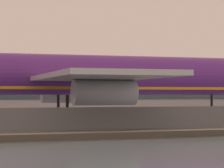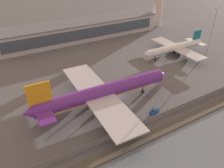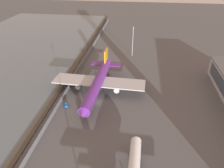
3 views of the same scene
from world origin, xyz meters
TOP-DOWN VIEW (x-y plane):
  - ground_plane at (0.00, 0.00)m, footprint 500.00×500.00m
  - shoreline_seawall at (0.00, -20.50)m, footprint 320.00×3.00m
  - perimeter_fence at (0.00, -16.00)m, footprint 280.00×0.10m
  - cargo_jet_purple at (-7.85, -1.27)m, footprint 50.07×43.04m
  - baggage_tug at (4.67, -13.01)m, footprint 3.52×2.43m
  - apron_light_mast_apron_east at (-54.44, 11.96)m, footprint 3.20×0.40m

SIDE VIEW (x-z plane):
  - ground_plane at x=0.00m, z-range 0.00..0.00m
  - shoreline_seawall at x=0.00m, z-range 0.00..0.50m
  - baggage_tug at x=4.67m, z-range -0.09..1.71m
  - perimeter_fence at x=0.00m, z-range 0.00..2.26m
  - cargo_jet_purple at x=-7.85m, z-range -1.68..12.48m
  - apron_light_mast_apron_east at x=-54.44m, z-range 1.26..20.02m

